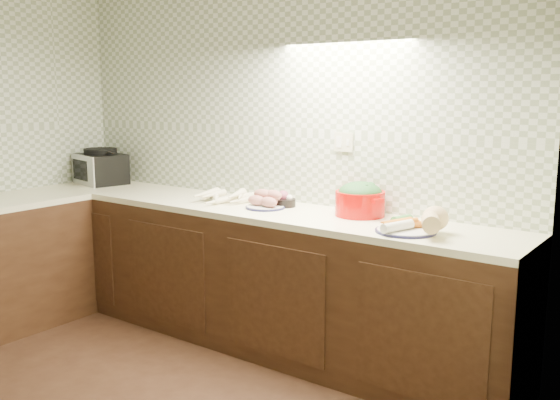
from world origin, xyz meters
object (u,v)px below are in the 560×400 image
Objects in this scene: parsnip_pile at (227,198)px; sweet_potato_plate at (266,201)px; toaster_oven at (101,167)px; veg_plate at (420,223)px; onion_bowl at (285,201)px; dutch_oven at (360,199)px.

parsnip_pile is 1.74× the size of sweet_potato_plate.
sweet_potato_plate is (1.70, -0.05, -0.09)m from toaster_oven.
parsnip_pile is 1.40m from veg_plate.
sweet_potato_plate is at bearing 176.24° from veg_plate.
parsnip_pile is at bearing -162.91° from onion_bowl.
veg_plate is at bearing -3.76° from sweet_potato_plate.
sweet_potato_plate is at bearing -142.98° from dutch_oven.
parsnip_pile is 0.93m from dutch_oven.
onion_bowl is at bearing -153.21° from dutch_oven.
sweet_potato_plate is 0.62× the size of veg_plate.
parsnip_pile is at bearing 177.37° from veg_plate.
dutch_oven is at bearing 2.78° from onion_bowl.
sweet_potato_plate is 0.13m from onion_bowl.
toaster_oven is at bearing 177.46° from veg_plate.
dutch_oven is at bearing 156.15° from veg_plate.
dutch_oven is at bearing 13.00° from sweet_potato_plate.
toaster_oven is at bearing 178.23° from sweet_potato_plate.
toaster_oven reaches higher than sweet_potato_plate.
onion_bowl is at bearing 14.42° from toaster_oven.
toaster_oven is 1.39m from parsnip_pile.
toaster_oven is at bearing 177.55° from parsnip_pile.
onion_bowl is 0.34× the size of veg_plate.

